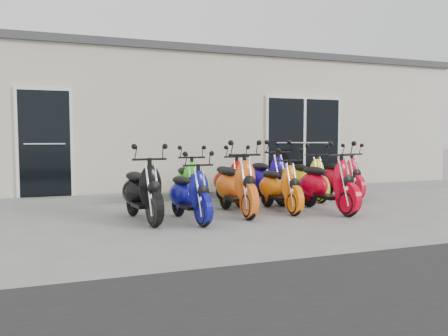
{
  "coord_description": "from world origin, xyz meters",
  "views": [
    {
      "loc": [
        -2.74,
        -7.14,
        1.32
      ],
      "look_at": [
        0.0,
        0.6,
        0.75
      ],
      "focal_mm": 35.0,
      "sensor_mm": 36.0,
      "label": 1
    }
  ],
  "objects_px": {
    "scooter_front_blue": "(189,186)",
    "scooter_back_green": "(188,175)",
    "scooter_back_blue": "(268,171)",
    "scooter_back_yellow": "(307,172)",
    "scooter_front_orange_b": "(280,179)",
    "scooter_front_red": "(327,176)",
    "scooter_back_extra": "(341,171)",
    "scooter_front_orange_a": "(236,177)",
    "scooter_back_red": "(230,174)",
    "scooter_front_black": "(142,182)"
  },
  "relations": [
    {
      "from": "scooter_front_blue",
      "to": "scooter_back_green",
      "type": "bearing_deg",
      "value": 68.04
    },
    {
      "from": "scooter_back_green",
      "to": "scooter_back_blue",
      "type": "bearing_deg",
      "value": 0.64
    },
    {
      "from": "scooter_front_blue",
      "to": "scooter_back_yellow",
      "type": "bearing_deg",
      "value": 18.71
    },
    {
      "from": "scooter_front_blue",
      "to": "scooter_front_orange_b",
      "type": "bearing_deg",
      "value": 4.2
    },
    {
      "from": "scooter_front_red",
      "to": "scooter_back_green",
      "type": "distance_m",
      "value": 2.61
    },
    {
      "from": "scooter_back_green",
      "to": "scooter_back_extra",
      "type": "bearing_deg",
      "value": 2.67
    },
    {
      "from": "scooter_back_extra",
      "to": "scooter_front_orange_a",
      "type": "bearing_deg",
      "value": -157.53
    },
    {
      "from": "scooter_back_green",
      "to": "scooter_front_red",
      "type": "bearing_deg",
      "value": -30.82
    },
    {
      "from": "scooter_front_orange_a",
      "to": "scooter_front_orange_b",
      "type": "distance_m",
      "value": 0.85
    },
    {
      "from": "scooter_back_red",
      "to": "scooter_front_red",
      "type": "bearing_deg",
      "value": -48.97
    },
    {
      "from": "scooter_front_blue",
      "to": "scooter_back_red",
      "type": "xyz_separation_m",
      "value": [
        1.24,
        1.52,
        0.03
      ]
    },
    {
      "from": "scooter_front_red",
      "to": "scooter_back_yellow",
      "type": "bearing_deg",
      "value": 68.42
    },
    {
      "from": "scooter_back_yellow",
      "to": "scooter_front_blue",
      "type": "bearing_deg",
      "value": -152.22
    },
    {
      "from": "scooter_front_orange_a",
      "to": "scooter_back_blue",
      "type": "bearing_deg",
      "value": 44.56
    },
    {
      "from": "scooter_front_orange_a",
      "to": "scooter_back_extra",
      "type": "bearing_deg",
      "value": 21.8
    },
    {
      "from": "scooter_back_green",
      "to": "scooter_back_red",
      "type": "height_order",
      "value": "scooter_back_green"
    },
    {
      "from": "scooter_front_black",
      "to": "scooter_back_red",
      "type": "xyz_separation_m",
      "value": [
        1.94,
        1.27,
        -0.03
      ]
    },
    {
      "from": "scooter_front_orange_b",
      "to": "scooter_back_red",
      "type": "relative_size",
      "value": 0.97
    },
    {
      "from": "scooter_back_red",
      "to": "scooter_back_yellow",
      "type": "height_order",
      "value": "scooter_back_yellow"
    },
    {
      "from": "scooter_front_orange_b",
      "to": "scooter_back_blue",
      "type": "xyz_separation_m",
      "value": [
        0.28,
        1.07,
        0.07
      ]
    },
    {
      "from": "scooter_front_black",
      "to": "scooter_back_green",
      "type": "distance_m",
      "value": 1.66
    },
    {
      "from": "scooter_front_blue",
      "to": "scooter_back_red",
      "type": "relative_size",
      "value": 0.95
    },
    {
      "from": "scooter_front_orange_b",
      "to": "scooter_back_blue",
      "type": "distance_m",
      "value": 1.11
    },
    {
      "from": "scooter_front_orange_a",
      "to": "scooter_back_extra",
      "type": "xyz_separation_m",
      "value": [
        2.92,
        1.15,
        -0.04
      ]
    },
    {
      "from": "scooter_back_yellow",
      "to": "scooter_back_extra",
      "type": "bearing_deg",
      "value": 1.03
    },
    {
      "from": "scooter_back_blue",
      "to": "scooter_back_extra",
      "type": "relative_size",
      "value": 1.06
    },
    {
      "from": "scooter_front_orange_a",
      "to": "scooter_front_orange_b",
      "type": "relative_size",
      "value": 1.12
    },
    {
      "from": "scooter_front_red",
      "to": "scooter_back_green",
      "type": "height_order",
      "value": "scooter_front_red"
    },
    {
      "from": "scooter_front_blue",
      "to": "scooter_front_black",
      "type": "bearing_deg",
      "value": 151.78
    },
    {
      "from": "scooter_back_yellow",
      "to": "scooter_front_orange_b",
      "type": "bearing_deg",
      "value": -136.36
    },
    {
      "from": "scooter_back_blue",
      "to": "scooter_back_extra",
      "type": "distance_m",
      "value": 1.79
    },
    {
      "from": "scooter_back_blue",
      "to": "scooter_back_extra",
      "type": "xyz_separation_m",
      "value": [
        1.79,
        0.05,
        -0.04
      ]
    },
    {
      "from": "scooter_front_black",
      "to": "scooter_front_red",
      "type": "distance_m",
      "value": 3.26
    },
    {
      "from": "scooter_front_red",
      "to": "scooter_back_blue",
      "type": "height_order",
      "value": "scooter_back_blue"
    },
    {
      "from": "scooter_back_green",
      "to": "scooter_back_yellow",
      "type": "xyz_separation_m",
      "value": [
        2.62,
        -0.01,
        0.01
      ]
    },
    {
      "from": "scooter_front_blue",
      "to": "scooter_back_blue",
      "type": "distance_m",
      "value": 2.52
    },
    {
      "from": "scooter_back_green",
      "to": "scooter_back_extra",
      "type": "xyz_separation_m",
      "value": [
        3.47,
        -0.01,
        0.01
      ]
    },
    {
      "from": "scooter_front_orange_a",
      "to": "scooter_back_green",
      "type": "height_order",
      "value": "scooter_front_orange_a"
    },
    {
      "from": "scooter_back_red",
      "to": "scooter_back_yellow",
      "type": "bearing_deg",
      "value": -1.48
    },
    {
      "from": "scooter_front_red",
      "to": "scooter_back_yellow",
      "type": "distance_m",
      "value": 1.5
    },
    {
      "from": "scooter_front_black",
      "to": "scooter_front_orange_b",
      "type": "bearing_deg",
      "value": -6.05
    },
    {
      "from": "scooter_front_blue",
      "to": "scooter_front_orange_a",
      "type": "xyz_separation_m",
      "value": [
        0.93,
        0.36,
        0.08
      ]
    },
    {
      "from": "scooter_front_blue",
      "to": "scooter_back_green",
      "type": "distance_m",
      "value": 1.57
    },
    {
      "from": "scooter_front_orange_b",
      "to": "scooter_front_blue",
      "type": "bearing_deg",
      "value": -168.68
    },
    {
      "from": "scooter_front_black",
      "to": "scooter_back_green",
      "type": "height_order",
      "value": "scooter_front_black"
    },
    {
      "from": "scooter_front_black",
      "to": "scooter_front_red",
      "type": "relative_size",
      "value": 0.98
    },
    {
      "from": "scooter_front_blue",
      "to": "scooter_back_green",
      "type": "height_order",
      "value": "scooter_back_green"
    },
    {
      "from": "scooter_front_blue",
      "to": "scooter_back_yellow",
      "type": "height_order",
      "value": "scooter_back_yellow"
    },
    {
      "from": "scooter_back_yellow",
      "to": "scooter_back_extra",
      "type": "distance_m",
      "value": 0.85
    },
    {
      "from": "scooter_back_red",
      "to": "scooter_front_orange_b",
      "type": "bearing_deg",
      "value": -66.06
    }
  ]
}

